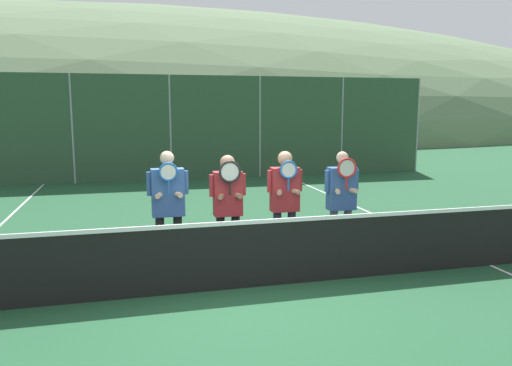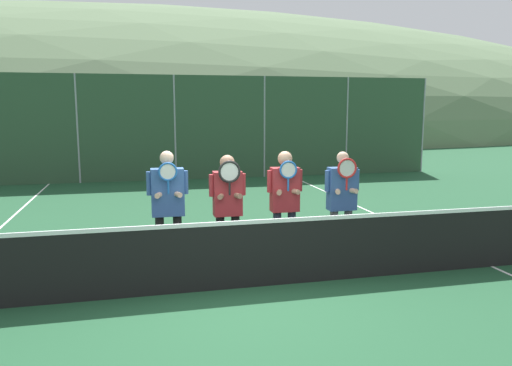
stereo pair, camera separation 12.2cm
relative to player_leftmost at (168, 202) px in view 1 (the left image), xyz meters
The scene contains 13 objects.
ground_plane 1.64m from the player_leftmost, 45.27° to the right, with size 120.00×120.00×0.00m, color #1E4C2D.
hill_distant 52.96m from the player_leftmost, 89.07° to the left, with size 126.62×70.35×24.62m.
clubhouse_building 18.25m from the player_leftmost, 87.79° to the left, with size 14.70×5.50×3.86m.
fence_back 9.83m from the player_leftmost, 84.99° to the left, with size 18.83×0.06×3.54m.
tennis_net 1.36m from the player_leftmost, 45.27° to the right, with size 11.00×0.09×1.06m.
court_line_right_sideline 5.50m from the player_leftmost, 23.35° to the left, with size 0.05×16.00×0.01m, color white.
player_leftmost is the anchor object (origin of this frame).
player_center_left 0.89m from the player_leftmost, ahead, with size 0.56×0.34×1.77m.
player_center_right 1.80m from the player_leftmost, ahead, with size 0.57×0.34×1.81m.
player_rightmost 2.73m from the player_leftmost, ahead, with size 0.58×0.34×1.79m.
car_far_left 13.61m from the player_leftmost, 106.73° to the left, with size 4.78×2.02×1.81m.
car_left_of_center 12.65m from the player_leftmost, 83.30° to the left, with size 4.21×2.06×1.72m.
car_center 14.64m from the player_leftmost, 62.64° to the left, with size 4.49×1.93×1.80m.
Camera 1 is at (-1.39, -6.45, 2.49)m, focal length 35.00 mm.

